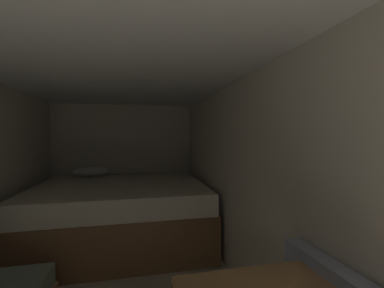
# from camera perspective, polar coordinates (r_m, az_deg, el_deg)

# --- Properties ---
(wall_back) EXTENTS (2.45, 0.05, 2.01)m
(wall_back) POSITION_cam_1_polar(r_m,az_deg,el_deg) (4.59, -15.21, -3.94)
(wall_back) COLOR beige
(wall_back) RESTS_ON ground
(wall_right) EXTENTS (0.05, 4.72, 2.01)m
(wall_right) POSITION_cam_1_polar(r_m,az_deg,el_deg) (2.44, 11.92, -8.86)
(wall_right) COLOR beige
(wall_right) RESTS_ON ground
(ceiling_slab) EXTENTS (2.45, 4.72, 0.05)m
(ceiling_slab) POSITION_cam_1_polar(r_m,az_deg,el_deg) (2.27, -18.02, 16.50)
(ceiling_slab) COLOR white
(ceiling_slab) RESTS_ON wall_left
(bed) EXTENTS (2.23, 1.89, 0.96)m
(bed) POSITION_cam_1_polar(r_m,az_deg,el_deg) (3.71, -15.87, -14.76)
(bed) COLOR brown
(bed) RESTS_ON ground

